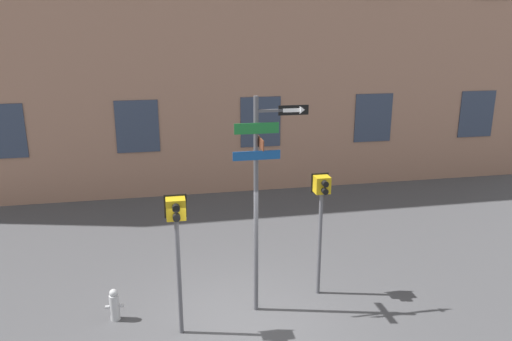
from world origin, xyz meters
TOP-DOWN VIEW (x-y plane):
  - ground_plane at (0.00, 0.00)m, footprint 60.00×60.00m
  - street_sign_pole at (0.47, 0.44)m, footprint 1.41×0.76m
  - pedestrian_signal_left at (-1.11, -0.06)m, footprint 0.39×0.40m
  - pedestrian_signal_right at (1.81, 0.82)m, footprint 0.36×0.40m
  - fire_hydrant at (-2.35, 0.62)m, footprint 0.34×0.18m

SIDE VIEW (x-z plane):
  - ground_plane at x=0.00m, z-range 0.00..0.00m
  - fire_hydrant at x=-2.35m, z-range -0.01..0.64m
  - pedestrian_signal_right at x=1.81m, z-range 0.72..3.34m
  - pedestrian_signal_left at x=-1.11m, z-range 0.76..3.42m
  - street_sign_pole at x=0.47m, z-range 0.46..4.74m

